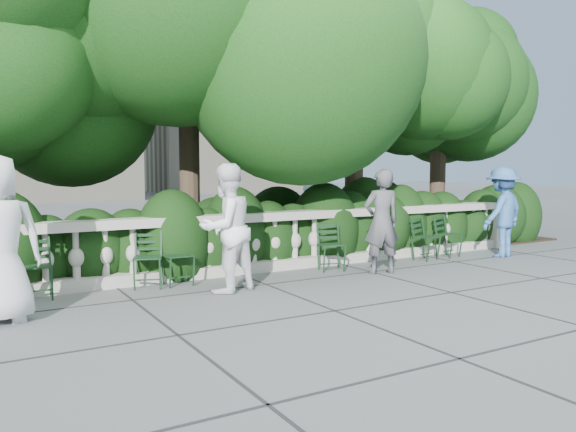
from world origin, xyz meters
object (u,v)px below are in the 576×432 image
chair_e (455,258)px  person_casual_man (226,228)px  chair_d (334,272)px  person_older_blue (502,212)px  chair_a (38,302)px  chair_c (182,287)px  chair_b (148,290)px  chair_f (432,261)px  person_woman_grey (382,221)px

chair_e → person_casual_man: bearing=172.1°
chair_d → person_older_blue: (3.81, -0.29, 0.89)m
chair_a → chair_e: size_ratio=1.00×
chair_c → chair_d: 2.61m
chair_b → person_older_blue: 6.99m
chair_b → chair_d: (3.10, -0.22, 0.00)m
chair_c → chair_e: size_ratio=1.00×
chair_d → person_casual_man: 2.38m
chair_a → person_older_blue: person_older_blue is taller
person_casual_man → chair_f: bearing=167.2°
person_older_blue → chair_b: bearing=-14.2°
chair_d → chair_e: (2.90, 0.05, 0.00)m
chair_c → chair_e: (5.51, -0.11, 0.00)m
chair_c → chair_e: same height
chair_b → chair_e: 6.00m
chair_a → person_older_blue: (8.36, -0.52, 0.89)m
chair_a → chair_b: 1.45m
chair_b → person_woman_grey: size_ratio=0.48×
chair_d → chair_f: same height
chair_b → person_casual_man: 1.47m
chair_d → chair_b: bearing=-167.8°
chair_c → person_woman_grey: bearing=-11.6°
chair_f → person_casual_man: 4.53m
chair_b → chair_d: same height
chair_f → chair_e: bearing=-9.7°
chair_c → person_casual_man: 1.18m
person_woman_grey → person_casual_man: (-2.78, 0.03, 0.04)m
chair_a → chair_f: same height
person_casual_man → chair_b: bearing=-53.7°
chair_c → chair_f: size_ratio=1.00×
chair_a → chair_e: same height
chair_f → person_older_blue: (1.56, -0.29, 0.89)m
chair_e → person_casual_man: 5.16m
person_older_blue → chair_e: bearing=-30.7°
chair_a → chair_c: size_ratio=1.00×
chair_b → chair_a: bearing=-159.7°
chair_d → chair_e: size_ratio=1.00×
chair_e → chair_f: bearing=171.0°
chair_d → chair_a: bearing=-166.6°
chair_e → chair_f: (-0.65, -0.05, 0.00)m
chair_c → chair_f: same height
chair_a → chair_f: (6.81, -0.23, 0.00)m
chair_a → chair_d: (4.55, -0.23, 0.00)m
chair_b → chair_d: bearing=16.6°
chair_c → person_woman_grey: 3.41m
chair_b → person_woman_grey: 3.89m
chair_c → chair_d: (2.61, -0.17, 0.00)m
chair_b → person_woman_grey: (3.72, -0.69, 0.87)m
person_woman_grey → person_casual_man: person_casual_man is taller
chair_d → person_woman_grey: 1.17m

